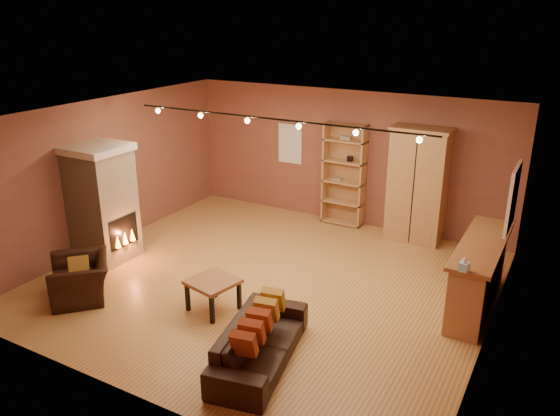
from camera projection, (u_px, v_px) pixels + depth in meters
The scene contains 16 objects.
floor at pixel (267, 281), 9.18m from camera, with size 7.00×7.00×0.00m, color #A07038.
ceiling at pixel (266, 116), 8.22m from camera, with size 7.00×7.00×0.00m, color brown.
back_wall at pixel (346, 158), 11.36m from camera, with size 7.00×0.02×2.80m, color brown.
left_wall at pixel (107, 173), 10.30m from camera, with size 0.02×6.50×2.80m, color brown.
right_wall at pixel (498, 247), 7.10m from camera, with size 0.02×6.50×2.80m, color brown.
fireplace at pixel (103, 203), 9.72m from camera, with size 1.01×0.98×2.12m.
back_window at pixel (290, 144), 11.89m from camera, with size 0.56×0.04×0.86m, color white.
bookcase at pixel (345, 174), 11.35m from camera, with size 0.88×0.34×2.15m.
armoire at pixel (417, 185), 10.48m from camera, with size 1.11×0.63×2.26m.
bar_counter at pixel (478, 274), 8.23m from camera, with size 0.60×2.25×1.08m.
tissue_box at pixel (464, 265), 7.14m from camera, with size 0.15×0.15×0.23m.
right_window at pixel (513, 198), 8.17m from camera, with size 0.05×0.90×1.00m, color white.
loveseat at pixel (260, 335), 6.97m from camera, with size 0.94×2.02×0.79m.
armchair at pixel (80, 272), 8.54m from camera, with size 1.17×1.15×0.87m.
coffee_table at pixel (213, 284), 8.18m from camera, with size 0.79×0.79×0.50m.
track_rail at pixel (272, 121), 8.42m from camera, with size 5.20×0.09×0.13m.
Camera 1 is at (4.19, -7.05, 4.31)m, focal length 35.00 mm.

